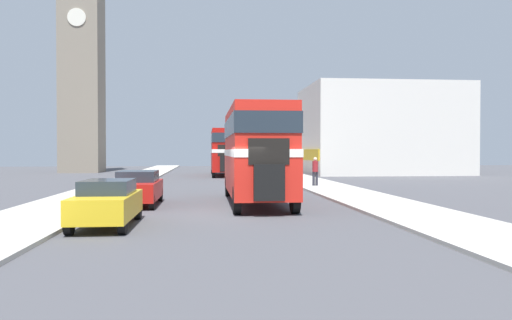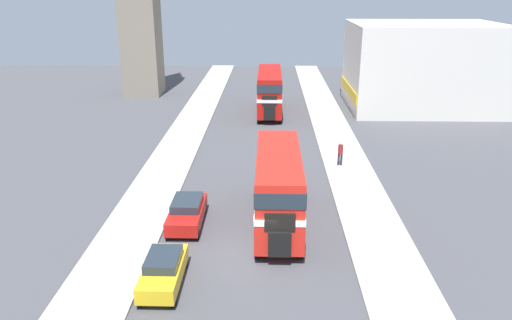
{
  "view_description": "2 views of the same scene",
  "coord_description": "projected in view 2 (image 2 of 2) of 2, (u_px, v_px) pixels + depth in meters",
  "views": [
    {
      "loc": [
        -0.84,
        -18.56,
        2.35
      ],
      "look_at": [
        1.37,
        3.66,
        1.95
      ],
      "focal_mm": 35.0,
      "sensor_mm": 36.0,
      "label": 1
    },
    {
      "loc": [
        0.81,
        -22.17,
        13.07
      ],
      "look_at": [
        0.0,
        8.11,
        2.23
      ],
      "focal_mm": 35.0,
      "sensor_mm": 36.0,
      "label": 2
    }
  ],
  "objects": [
    {
      "name": "sidewalk_left",
      "position": [
        120.0,
        252.0,
        25.44
      ],
      "size": [
        3.5,
        120.0,
        0.12
      ],
      "color": "#B7B2A8",
      "rests_on": "ground_plane"
    },
    {
      "name": "car_parked_near",
      "position": [
        163.0,
        270.0,
        22.6
      ],
      "size": [
        1.66,
        4.02,
        1.45
      ],
      "color": "gold",
      "rests_on": "ground_plane"
    },
    {
      "name": "shop_building_block",
      "position": [
        422.0,
        66.0,
        53.45
      ],
      "size": [
        15.48,
        11.58,
        9.04
      ],
      "color": "silver",
      "rests_on": "ground_plane"
    },
    {
      "name": "ground_plane",
      "position": [
        252.0,
        255.0,
        25.29
      ],
      "size": [
        120.0,
        120.0,
        0.0
      ],
      "primitive_type": "plane",
      "color": "#47474C"
    },
    {
      "name": "sidewalk_right",
      "position": [
        385.0,
        256.0,
        25.1
      ],
      "size": [
        3.5,
        120.0,
        0.12
      ],
      "color": "#B7B2A8",
      "rests_on": "ground_plane"
    },
    {
      "name": "double_decker_bus",
      "position": [
        278.0,
        183.0,
        27.85
      ],
      "size": [
        2.49,
        9.5,
        4.19
      ],
      "color": "red",
      "rests_on": "ground_plane"
    },
    {
      "name": "bus_distant",
      "position": [
        270.0,
        88.0,
        52.04
      ],
      "size": [
        2.43,
        10.44,
        4.35
      ],
      "color": "#B2140F",
      "rests_on": "ground_plane"
    },
    {
      "name": "car_parked_mid",
      "position": [
        187.0,
        212.0,
        28.29
      ],
      "size": [
        1.79,
        4.36,
        1.49
      ],
      "color": "red",
      "rests_on": "ground_plane"
    },
    {
      "name": "pedestrian_walking",
      "position": [
        340.0,
        152.0,
        37.02
      ],
      "size": [
        0.37,
        0.37,
        1.83
      ],
      "color": "#282833",
      "rests_on": "sidewalk_right"
    }
  ]
}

